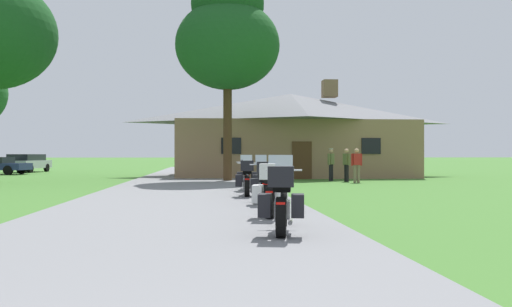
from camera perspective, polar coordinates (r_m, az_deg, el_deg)
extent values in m
plane|color=#42752D|center=(21.56, -6.83, -3.74)|extent=(500.00, 500.00, 0.00)
cube|color=slate|center=(19.56, -7.01, -4.03)|extent=(6.40, 80.00, 0.06)
cylinder|color=black|center=(10.15, 2.90, -5.67)|extent=(0.22, 0.65, 0.64)
cylinder|color=black|center=(8.72, 2.61, -6.58)|extent=(0.26, 0.66, 0.64)
cube|color=silver|center=(9.41, 2.76, -5.74)|extent=(0.35, 0.60, 0.30)
ellipsoid|color=#B2B5BC|center=(9.64, 2.81, -2.93)|extent=(0.38, 0.56, 0.26)
cube|color=black|center=(9.18, 2.72, -3.63)|extent=(0.36, 0.56, 0.10)
cylinder|color=silver|center=(10.07, 2.89, -1.72)|extent=(0.66, 0.14, 0.03)
cylinder|color=silver|center=(10.12, 2.90, -3.64)|extent=(0.10, 0.24, 0.73)
cube|color=#B2BCC6|center=(10.17, 2.91, -0.92)|extent=(0.33, 0.16, 0.27)
sphere|color=silver|center=(10.07, 2.89, -2.52)|extent=(0.11, 0.11, 0.11)
cube|color=black|center=(8.62, 2.60, -2.39)|extent=(0.45, 0.42, 0.32)
cube|color=red|center=(8.48, 2.56, -5.25)|extent=(0.14, 0.05, 0.06)
cylinder|color=silver|center=(9.05, 3.58, -6.99)|extent=(0.16, 0.55, 0.07)
cube|color=black|center=(8.77, 0.92, -5.37)|extent=(0.26, 0.43, 0.36)
cube|color=black|center=(8.75, 4.33, -5.38)|extent=(0.26, 0.43, 0.36)
cylinder|color=black|center=(12.70, 1.98, -4.55)|extent=(0.23, 0.65, 0.64)
cylinder|color=black|center=(11.27, 1.46, -5.12)|extent=(0.27, 0.66, 0.64)
cube|color=silver|center=(11.96, 1.73, -4.54)|extent=(0.36, 0.60, 0.30)
ellipsoid|color=#1E3899|center=(12.20, 1.82, -2.34)|extent=(0.39, 0.57, 0.26)
cube|color=black|center=(11.74, 1.66, -2.86)|extent=(0.37, 0.56, 0.10)
cylinder|color=silver|center=(12.63, 1.97, -1.40)|extent=(0.65, 0.16, 0.03)
cylinder|color=silver|center=(12.68, 1.98, -2.93)|extent=(0.10, 0.24, 0.73)
cube|color=#B2BCC6|center=(12.73, 2.00, -0.76)|extent=(0.34, 0.17, 0.27)
sphere|color=silver|center=(12.63, 1.97, -2.03)|extent=(0.11, 0.11, 0.11)
cube|color=silver|center=(11.19, 1.44, -1.87)|extent=(0.46, 0.43, 0.32)
cube|color=red|center=(11.04, 1.37, -4.06)|extent=(0.14, 0.06, 0.06)
cylinder|color=silver|center=(11.59, 2.28, -5.48)|extent=(0.17, 0.55, 0.07)
cube|color=silver|center=(11.33, 0.17, -4.18)|extent=(0.27, 0.43, 0.36)
cube|color=silver|center=(11.29, 2.80, -4.19)|extent=(0.27, 0.43, 0.36)
cylinder|color=black|center=(15.77, 0.54, -3.69)|extent=(0.13, 0.64, 0.64)
cylinder|color=black|center=(14.34, 0.88, -4.05)|extent=(0.18, 0.65, 0.64)
cube|color=silver|center=(15.03, 0.71, -3.64)|extent=(0.28, 0.57, 0.30)
ellipsoid|color=#1E3899|center=(15.27, 0.64, -1.89)|extent=(0.32, 0.53, 0.26)
cube|color=black|center=(14.81, 0.75, -2.30)|extent=(0.30, 0.53, 0.10)
cylinder|color=silver|center=(15.70, 0.54, -1.15)|extent=(0.66, 0.06, 0.03)
cylinder|color=silver|center=(15.75, 0.54, -2.38)|extent=(0.07, 0.24, 0.73)
cube|color=#B2BCC6|center=(15.80, 0.52, -0.64)|extent=(0.32, 0.12, 0.27)
sphere|color=silver|center=(15.71, 0.54, -1.66)|extent=(0.11, 0.11, 0.11)
cube|color=black|center=(14.26, 0.90, -1.50)|extent=(0.41, 0.37, 0.32)
cube|color=red|center=(14.10, 0.94, -3.20)|extent=(0.14, 0.04, 0.06)
cylinder|color=silver|center=(14.67, 1.35, -4.35)|extent=(0.09, 0.55, 0.07)
cube|color=black|center=(14.36, -0.17, -3.32)|extent=(0.21, 0.41, 0.36)
cube|color=black|center=(14.39, 1.90, -3.31)|extent=(0.21, 0.41, 0.36)
cylinder|color=black|center=(18.48, -0.90, -3.17)|extent=(0.16, 0.65, 0.64)
cylinder|color=black|center=(17.04, -0.92, -3.43)|extent=(0.20, 0.65, 0.64)
cube|color=silver|center=(17.74, -0.91, -3.10)|extent=(0.30, 0.58, 0.30)
ellipsoid|color=#B2B5BC|center=(17.98, -0.90, -1.63)|extent=(0.34, 0.54, 0.26)
cube|color=black|center=(17.52, -0.91, -1.96)|extent=(0.32, 0.54, 0.10)
cylinder|color=silver|center=(18.42, -0.90, -1.00)|extent=(0.66, 0.08, 0.03)
cylinder|color=silver|center=(18.46, -0.90, -2.05)|extent=(0.08, 0.24, 0.73)
cube|color=#B2BCC6|center=(18.51, -0.90, -0.56)|extent=(0.33, 0.13, 0.27)
sphere|color=silver|center=(18.42, -0.90, -1.43)|extent=(0.11, 0.11, 0.11)
cube|color=black|center=(16.97, -0.92, -1.28)|extent=(0.43, 0.39, 0.32)
cube|color=red|center=(16.81, -0.92, -2.71)|extent=(0.14, 0.04, 0.06)
cylinder|color=silver|center=(17.37, -0.45, -3.69)|extent=(0.11, 0.55, 0.07)
cube|color=black|center=(17.09, -1.79, -2.81)|extent=(0.23, 0.41, 0.36)
cube|color=black|center=(17.08, -0.05, -2.81)|extent=(0.23, 0.41, 0.36)
cylinder|color=black|center=(21.18, -1.17, -2.78)|extent=(0.11, 0.64, 0.64)
cylinder|color=black|center=(19.75, -0.92, -2.97)|extent=(0.16, 0.64, 0.64)
cube|color=silver|center=(20.44, -1.05, -2.71)|extent=(0.26, 0.56, 0.30)
ellipsoid|color=#195B33|center=(20.69, -1.09, -1.43)|extent=(0.30, 0.52, 0.26)
cube|color=black|center=(20.23, -1.01, -1.71)|extent=(0.28, 0.52, 0.10)
cylinder|color=silver|center=(21.12, -1.17, -0.89)|extent=(0.66, 0.04, 0.03)
cylinder|color=silver|center=(21.17, -1.17, -1.81)|extent=(0.06, 0.24, 0.73)
cube|color=#B2BCC6|center=(21.22, -1.18, -0.51)|extent=(0.32, 0.11, 0.27)
sphere|color=silver|center=(21.12, -1.17, -1.27)|extent=(0.11, 0.11, 0.11)
cube|color=black|center=(19.68, -0.91, -1.12)|extent=(0.40, 0.36, 0.32)
cube|color=red|center=(19.52, -0.88, -2.35)|extent=(0.14, 0.03, 0.06)
cylinder|color=silver|center=(20.08, -0.58, -3.21)|extent=(0.07, 0.55, 0.07)
cube|color=black|center=(19.77, -1.68, -2.45)|extent=(0.20, 0.40, 0.36)
cube|color=black|center=(19.81, -0.18, -2.44)|extent=(0.20, 0.40, 0.36)
cube|color=#896B4C|center=(35.04, 3.57, 0.40)|extent=(14.07, 8.57, 3.37)
pyramid|color=slate|center=(35.16, 3.57, 4.66)|extent=(14.92, 9.08, 1.86)
cube|color=brown|center=(35.76, 7.61, 6.64)|extent=(0.90, 0.90, 1.10)
cube|color=#472D19|center=(30.78, 4.77, -0.70)|extent=(1.10, 0.08, 2.10)
cube|color=black|center=(30.37, -2.58, 0.80)|extent=(1.10, 0.06, 0.90)
cube|color=black|center=(31.69, 11.80, 0.76)|extent=(1.10, 0.06, 0.90)
cylinder|color=black|center=(28.16, 9.43, -2.02)|extent=(0.14, 0.14, 0.86)
cylinder|color=black|center=(28.31, 9.24, -2.01)|extent=(0.14, 0.14, 0.86)
cube|color=#5B6638|center=(28.22, 9.33, -0.57)|extent=(0.32, 0.41, 0.56)
cylinder|color=#5B6638|center=(28.02, 9.58, -0.62)|extent=(0.09, 0.09, 0.58)
cylinder|color=#5B6638|center=(28.41, 9.09, -0.61)|extent=(0.09, 0.09, 0.58)
sphere|color=tan|center=(28.22, 9.33, 0.28)|extent=(0.21, 0.21, 0.21)
cylinder|color=black|center=(28.85, 7.67, -1.97)|extent=(0.14, 0.14, 0.86)
cylinder|color=black|center=(29.01, 7.83, -1.96)|extent=(0.14, 0.14, 0.86)
cube|color=#5B6638|center=(28.92, 7.75, -0.56)|extent=(0.40, 0.42, 0.56)
cylinder|color=#5B6638|center=(28.71, 7.55, -0.61)|extent=(0.09, 0.09, 0.58)
cylinder|color=#5B6638|center=(29.12, 7.96, -0.60)|extent=(0.09, 0.09, 0.58)
sphere|color=tan|center=(28.92, 7.75, 0.27)|extent=(0.21, 0.21, 0.21)
cylinder|color=#B2AD99|center=(28.92, 7.75, 0.47)|extent=(0.22, 0.22, 0.05)
cylinder|color=#75664C|center=(27.24, 10.18, -2.08)|extent=(0.14, 0.14, 0.86)
cylinder|color=#75664C|center=(27.30, 10.54, -2.08)|extent=(0.14, 0.14, 0.86)
cube|color=#A8231E|center=(27.25, 10.36, -0.59)|extent=(0.37, 0.23, 0.56)
cylinder|color=#A8231E|center=(27.19, 9.89, -0.63)|extent=(0.09, 0.09, 0.58)
cylinder|color=#A8231E|center=(27.32, 10.82, -0.63)|extent=(0.09, 0.09, 0.58)
sphere|color=tan|center=(27.25, 10.36, 0.29)|extent=(0.21, 0.21, 0.21)
cylinder|color=#422D19|center=(28.05, -2.96, 2.67)|extent=(0.44, 0.44, 5.46)
ellipsoid|color=#194C1E|center=(28.56, -2.96, 11.10)|extent=(5.30, 5.30, 4.50)
ellipsoid|color=#16441B|center=(29.05, -2.96, 15.20)|extent=(3.71, 3.71, 3.97)
cube|color=#ADAFB7|center=(46.25, -22.49, -1.03)|extent=(2.44, 4.80, 0.60)
cube|color=black|center=(46.06, -22.59, -0.37)|extent=(2.04, 3.41, 0.48)
cylinder|color=black|center=(47.91, -22.68, -1.36)|extent=(0.30, 0.66, 0.64)
cylinder|color=black|center=(47.20, -20.82, -1.38)|extent=(0.30, 0.66, 0.64)
cylinder|color=black|center=(45.35, -24.22, -1.43)|extent=(0.30, 0.66, 0.64)
cylinder|color=black|center=(44.60, -22.28, -1.45)|extent=(0.30, 0.66, 0.64)
cylinder|color=black|center=(40.45, -24.23, -1.59)|extent=(0.67, 0.34, 0.64)
cylinder|color=black|center=(41.92, -23.06, -1.54)|extent=(0.67, 0.34, 0.64)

